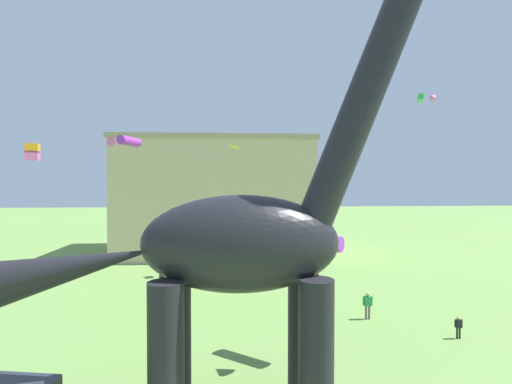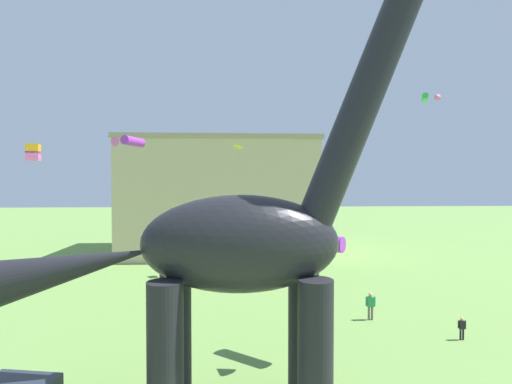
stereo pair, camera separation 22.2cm
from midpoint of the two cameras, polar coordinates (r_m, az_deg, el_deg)
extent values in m
cylinder|color=black|center=(15.66, 7.30, -19.30)|extent=(1.14, 1.14, 4.92)
cylinder|color=black|center=(13.69, 9.09, -22.46)|extent=(1.14, 1.14, 4.92)
cylinder|color=black|center=(15.57, -11.11, -19.44)|extent=(1.14, 1.14, 4.92)
cylinder|color=black|center=(13.58, -12.49, -22.67)|extent=(1.14, 1.14, 4.92)
ellipsoid|color=black|center=(13.49, -1.78, -7.46)|extent=(6.73, 2.90, 3.32)
cylinder|color=black|center=(14.49, 16.33, 14.24)|extent=(4.84, 1.24, 9.59)
cone|color=black|center=(14.63, -24.85, -9.91)|extent=(5.92, 1.66, 2.81)
cylinder|color=black|center=(23.69, 27.72, -17.76)|extent=(0.09, 0.09, 0.57)
cylinder|color=black|center=(23.76, 28.02, -17.71)|extent=(0.09, 0.09, 0.57)
cube|color=black|center=(23.57, 27.88, -16.61)|extent=(0.31, 0.19, 0.40)
sphere|color=tan|center=(23.48, 27.89, -15.94)|extent=(0.18, 0.18, 0.18)
cylinder|color=black|center=(23.48, 27.50, -16.63)|extent=(0.08, 0.08, 0.38)
cylinder|color=black|center=(23.65, 28.27, -16.50)|extent=(0.08, 0.08, 0.38)
cylinder|color=#6B6056|center=(24.86, 16.26, -16.46)|extent=(0.13, 0.13, 0.79)
cylinder|color=#6B6056|center=(24.92, 16.70, -16.42)|extent=(0.13, 0.13, 0.79)
cube|color=green|center=(24.70, 16.49, -14.96)|extent=(0.43, 0.26, 0.56)
sphere|color=tan|center=(24.59, 16.50, -14.06)|extent=(0.25, 0.25, 0.25)
cylinder|color=green|center=(24.61, 15.94, -14.94)|extent=(0.10, 0.10, 0.53)
cylinder|color=green|center=(24.77, 17.05, -14.85)|extent=(0.10, 0.10, 0.53)
cylinder|color=green|center=(34.77, 23.41, 12.41)|extent=(1.12, 1.72, 0.47)
cone|color=pink|center=(34.82, 24.96, 12.38)|extent=(0.62, 0.58, 0.49)
cylinder|color=purple|center=(18.43, 9.11, -7.22)|extent=(2.45, 2.13, 0.71)
cone|color=pink|center=(17.19, 7.07, -7.84)|extent=(0.96, 0.98, 0.75)
cylinder|color=purple|center=(31.59, -17.13, 7.01)|extent=(1.35, 2.56, 0.69)
cone|color=pink|center=(32.29, -19.23, 6.87)|extent=(0.87, 0.79, 0.73)
cube|color=yellow|center=(33.92, -2.38, 6.52)|extent=(0.93, 1.03, 0.29)
cylinder|color=green|center=(33.88, -2.38, 5.59)|extent=(0.01, 0.01, 0.85)
cylinder|color=pink|center=(30.97, -4.08, -4.60)|extent=(2.73, 1.43, 0.74)
cone|color=orange|center=(32.35, -3.33, -4.34)|extent=(0.84, 0.92, 0.77)
cube|color=orange|center=(13.44, -29.12, 5.50)|extent=(0.41, 0.41, 0.28)
cube|color=pink|center=(13.42, -29.11, 4.58)|extent=(0.41, 0.41, 0.28)
cube|color=#CCB78E|center=(46.06, -5.00, -0.88)|extent=(20.73, 13.93, 12.36)
cube|color=tan|center=(46.26, -5.02, 7.11)|extent=(21.14, 14.21, 0.50)
camera|label=1|loc=(0.11, -89.55, 0.01)|focal=27.66mm
camera|label=2|loc=(0.11, 90.45, -0.01)|focal=27.66mm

